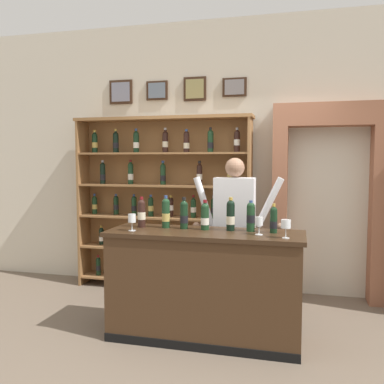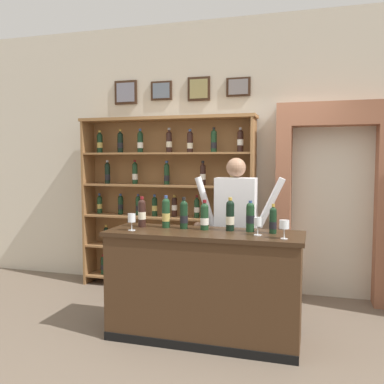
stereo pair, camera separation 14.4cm
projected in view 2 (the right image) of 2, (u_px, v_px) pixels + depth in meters
ground_plane at (206, 339)px, 3.94m from camera, size 14.00×14.00×0.02m
back_wall at (238, 156)px, 5.40m from camera, size 12.00×0.19×3.46m
wine_shelf at (167, 197)px, 5.42m from camera, size 2.31×0.35×2.22m
archway_doorway at (332, 191)px, 4.98m from camera, size 1.29×0.45×2.34m
tasting_counter at (204, 285)px, 3.90m from camera, size 1.82×0.62×1.02m
shopkeeper at (236, 220)px, 4.36m from camera, size 0.97×0.22×1.70m
tasting_bottle_rosso at (142, 212)px, 4.12m from camera, size 0.08×0.08×0.30m
tasting_bottle_brunello at (166, 213)px, 4.07m from camera, size 0.08×0.08×0.32m
tasting_bottle_chianti at (184, 214)px, 4.02m from camera, size 0.08×0.08×0.30m
tasting_bottle_grappa at (205, 216)px, 3.95m from camera, size 0.08×0.08×0.29m
tasting_bottle_riserva at (230, 215)px, 3.89m from camera, size 0.08×0.08×0.31m
tasting_bottle_prosecco at (250, 216)px, 3.85m from camera, size 0.08×0.08×0.29m
tasting_bottle_bianco at (273, 220)px, 3.76m from camera, size 0.07×0.07×0.27m
wine_glass_center at (132, 219)px, 3.91m from camera, size 0.07×0.07×0.16m
wine_glass_spare at (258, 223)px, 3.66m from camera, size 0.07×0.07×0.16m
wine_glass_left at (284, 225)px, 3.50m from camera, size 0.08×0.08×0.16m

